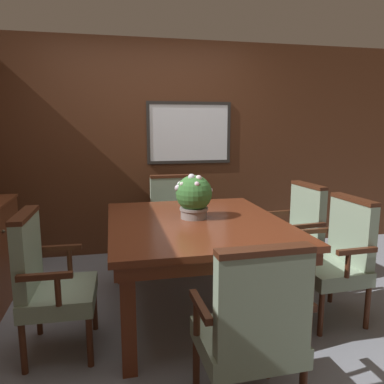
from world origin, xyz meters
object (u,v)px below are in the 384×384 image
Objects in this scene: chair_left_near at (47,279)px; potted_plant at (194,196)px; chair_right_near at (338,255)px; dining_table at (196,232)px; chair_head_near at (253,327)px; chair_right_far at (296,231)px; chair_head_far at (173,217)px.

potted_plant is (1.07, 0.41, 0.43)m from chair_left_near.
chair_left_near is at bearing -92.16° from chair_right_near.
chair_right_near reaches higher than dining_table.
chair_head_near reaches higher than dining_table.
chair_right_far is 0.68m from chair_right_near.
chair_left_near is 1.22m from potted_plant.
dining_table is 0.28m from potted_plant.
chair_right_far is 1.00× the size of chair_head_far.
potted_plant is (-0.01, -1.08, 0.43)m from chair_head_far.
chair_right_far is at bearing 176.78° from chair_right_near.
chair_head_far is 2.62× the size of potted_plant.
chair_right_far is at bearing -70.43° from chair_left_near.
chair_right_far is at bearing 14.71° from potted_plant.
chair_right_near is 1.00× the size of chair_head_near.
chair_left_near is 2.12m from chair_right_near.
chair_head_far is 1.81m from chair_right_near.
potted_plant is at bearing -80.62° from chair_right_far.
potted_plant reaches higher than chair_right_near.
dining_table is 1.67× the size of chair_right_far.
dining_table is 1.11m from chair_right_near.
chair_right_far and chair_left_near have the same top height.
chair_left_near and chair_head_near have the same top height.
chair_left_near is 1.00× the size of chair_head_near.
potted_plant reaches higher than chair_left_near.
chair_right_near is (1.05, -0.33, -0.16)m from dining_table.
chair_right_near is 2.62× the size of potted_plant.
chair_head_far and chair_head_near have the same top height.
chair_right_near is 1.33m from chair_head_near.
chair_left_near reaches higher than dining_table.
chair_right_near is at bearing -54.57° from chair_head_far.
chair_head_far is 1.00× the size of chair_left_near.
chair_right_far and chair_right_near have the same top height.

